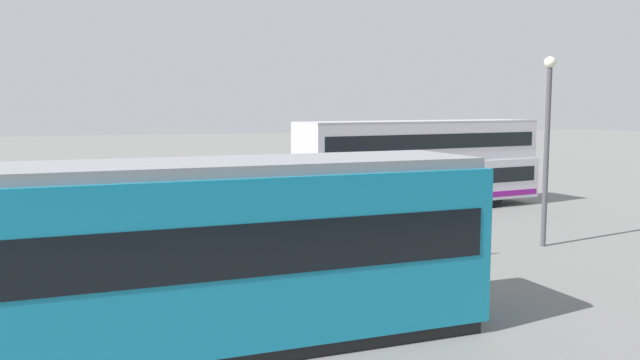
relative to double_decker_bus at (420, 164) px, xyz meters
The scene contains 8 objects.
ground_plane 5.26m from the double_decker_bus, 21.65° to the left, with size 160.00×160.00×0.00m, color slate.
double_decker_bus is the anchor object (origin of this frame).
tram_yellow 18.00m from the double_decker_bus, 47.93° to the left, with size 13.31×3.55×3.40m.
pedestrian_near_railing 11.98m from the double_decker_bus, 45.73° to the left, with size 0.43×0.43×1.80m.
pedestrian_crossing 9.60m from the double_decker_bus, 64.81° to the left, with size 0.43×0.43×1.71m.
pedestrian_railing 10.53m from the double_decker_bus, 56.86° to the left, with size 6.76×0.69×1.08m.
info_sign 14.00m from the double_decker_bus, 41.19° to the left, with size 0.98×0.14×2.21m.
street_lamp 7.93m from the double_decker_bus, 93.82° to the left, with size 0.36×0.36×5.87m.
Camera 1 is at (7.59, 23.04, 4.37)m, focal length 36.59 mm.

